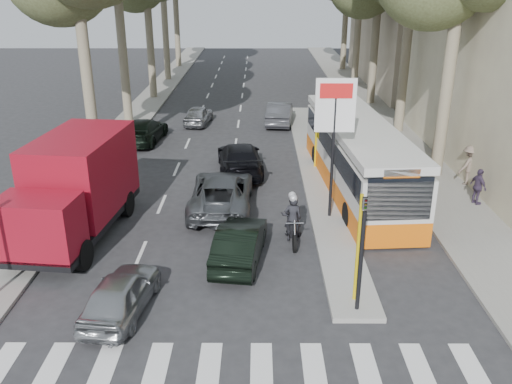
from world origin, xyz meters
TOP-DOWN VIEW (x-y plane):
  - ground at (0.00, 0.00)m, footprint 120.00×120.00m
  - sidewalk_right at (8.60, 25.00)m, footprint 3.20×70.00m
  - median_left at (-8.00, 28.00)m, footprint 2.40×64.00m
  - traffic_island at (3.25, 11.00)m, footprint 1.50×26.00m
  - billboard at (3.25, 5.00)m, footprint 1.50×12.10m
  - traffic_light_island at (3.25, -1.50)m, footprint 0.16×0.41m
  - silver_hatchback at (-3.50, -1.48)m, footprint 1.94×3.81m
  - dark_hatchback at (-0.21, 1.61)m, footprint 1.91×4.17m
  - queue_car_a at (-1.10, 6.00)m, footprint 2.51×5.34m
  - queue_car_b at (-0.50, 10.50)m, footprint 2.55×5.24m
  - queue_car_c at (-3.50, 19.88)m, footprint 1.84×3.74m
  - queue_car_d at (1.80, 19.97)m, footprint 1.99×4.54m
  - queue_car_e at (-6.22, 15.79)m, footprint 2.31×4.83m
  - red_truck at (-6.22, 3.63)m, footprint 3.27×7.06m
  - city_bus at (4.80, 8.24)m, footprint 3.42×12.08m
  - motorcycle at (1.65, 3.23)m, footprint 0.80×2.19m
  - pedestrian_near at (9.57, 6.31)m, footprint 0.71×1.00m
  - pedestrian_far at (10.00, 8.65)m, footprint 1.29×1.07m

SIDE VIEW (x-z plane):
  - ground at x=0.00m, z-range 0.00..0.00m
  - sidewalk_right at x=8.60m, z-range 0.00..0.12m
  - median_left at x=-8.00m, z-range 0.00..0.12m
  - traffic_island at x=3.25m, z-range 0.00..0.16m
  - queue_car_c at x=-3.50m, z-range 0.00..1.23m
  - silver_hatchback at x=-3.50m, z-range 0.00..1.24m
  - dark_hatchback at x=-0.21m, z-range 0.00..1.32m
  - queue_car_e at x=-6.22m, z-range 0.00..1.36m
  - queue_car_d at x=1.80m, z-range 0.00..1.45m
  - queue_car_b at x=-0.50m, z-range 0.00..1.47m
  - queue_car_a at x=-1.10m, z-range 0.00..1.48m
  - motorcycle at x=1.65m, z-range -0.08..1.78m
  - pedestrian_near at x=9.57m, z-range 0.12..1.66m
  - pedestrian_far at x=10.00m, z-range 0.12..1.96m
  - city_bus at x=4.80m, z-range 0.08..3.23m
  - red_truck at x=-6.22m, z-range 0.10..3.75m
  - traffic_light_island at x=3.25m, z-range 0.69..4.29m
  - billboard at x=3.25m, z-range 0.90..6.50m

